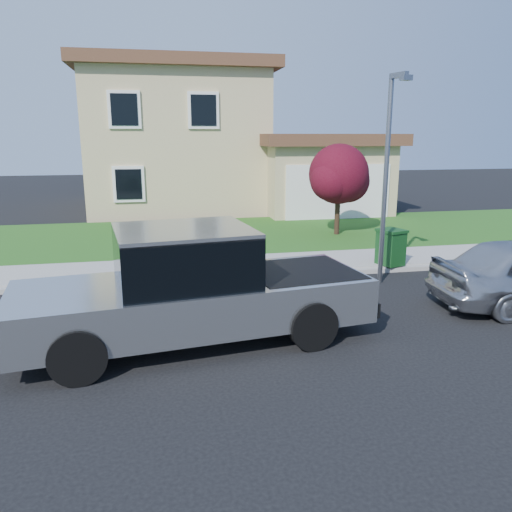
% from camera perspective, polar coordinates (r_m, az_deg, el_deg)
% --- Properties ---
extents(ground, '(80.00, 80.00, 0.00)m').
position_cam_1_polar(ground, '(9.90, -4.30, -7.72)').
color(ground, black).
rests_on(ground, ground).
extents(curb, '(40.00, 0.20, 0.12)m').
position_cam_1_polar(curb, '(12.73, -1.45, -2.49)').
color(curb, gray).
rests_on(curb, ground).
extents(sidewalk, '(40.00, 2.00, 0.15)m').
position_cam_1_polar(sidewalk, '(13.78, -2.24, -1.18)').
color(sidewalk, gray).
rests_on(sidewalk, ground).
extents(lawn, '(40.00, 7.00, 0.10)m').
position_cam_1_polar(lawn, '(18.13, -4.49, 2.32)').
color(lawn, '#1F4914').
rests_on(lawn, ground).
extents(house, '(14.00, 11.30, 6.85)m').
position_cam_1_polar(house, '(25.65, -6.08, 12.62)').
color(house, tan).
rests_on(house, ground).
extents(pickup_truck, '(6.52, 2.94, 2.07)m').
position_cam_1_polar(pickup_truck, '(8.83, -7.23, -3.82)').
color(pickup_truck, black).
rests_on(pickup_truck, ground).
extents(woman, '(0.71, 0.60, 1.82)m').
position_cam_1_polar(woman, '(10.59, -5.99, -1.41)').
color(woman, tan).
rests_on(woman, ground).
extents(ornamental_tree, '(2.34, 2.11, 3.22)m').
position_cam_1_polar(ornamental_tree, '(18.10, 9.52, 8.90)').
color(ornamental_tree, black).
rests_on(ornamental_tree, lawn).
extents(trash_bin, '(0.78, 0.84, 0.98)m').
position_cam_1_polar(trash_bin, '(14.04, 15.14, 1.03)').
color(trash_bin, '#103B15').
rests_on(trash_bin, sidewalk).
extents(street_lamp, '(0.30, 0.65, 4.96)m').
position_cam_1_polar(street_lamp, '(12.37, 14.82, 9.64)').
color(street_lamp, slate).
rests_on(street_lamp, ground).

